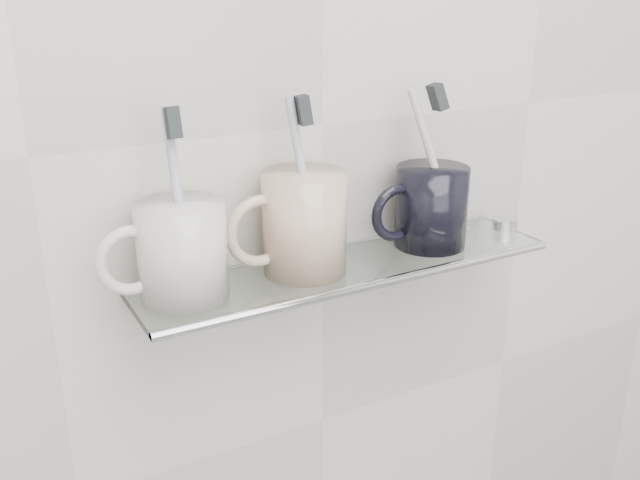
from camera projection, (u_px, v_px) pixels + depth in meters
wall_back at (323, 125)px, 0.82m from camera, size 2.50×0.00×2.50m
shelf_glass at (349, 267)px, 0.82m from camera, size 0.50×0.12×0.01m
shelf_rail at (376, 284)px, 0.78m from camera, size 0.50×0.01×0.01m
bracket_left at (160, 298)px, 0.77m from camera, size 0.02×0.03×0.02m
bracket_right at (464, 233)px, 0.96m from camera, size 0.02×0.03×0.02m
mug_left at (182, 251)px, 0.72m from camera, size 0.12×0.12×0.10m
mug_left_handle at (132, 260)px, 0.70m from camera, size 0.07×0.01×0.07m
toothbrush_left at (179, 204)px, 0.70m from camera, size 0.01×0.05×0.19m
bristles_left at (173, 123)px, 0.67m from camera, size 0.01×0.03×0.03m
mug_center at (304, 223)px, 0.78m from camera, size 0.09×0.09×0.11m
mug_center_handle at (261, 231)px, 0.76m from camera, size 0.08×0.01×0.08m
toothbrush_center at (304, 185)px, 0.76m from camera, size 0.04×0.03×0.19m
bristles_center at (304, 110)px, 0.74m from camera, size 0.02×0.03×0.03m
mug_right at (431, 207)px, 0.86m from camera, size 0.10×0.10×0.10m
mug_right_handle at (397, 213)px, 0.84m from camera, size 0.07×0.01×0.07m
toothbrush_right at (434, 165)px, 0.84m from camera, size 0.07×0.04×0.18m
bristles_right at (438, 97)px, 0.81m from camera, size 0.02×0.03×0.03m
chrome_cap at (505, 223)px, 0.93m from camera, size 0.03×0.03×0.01m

